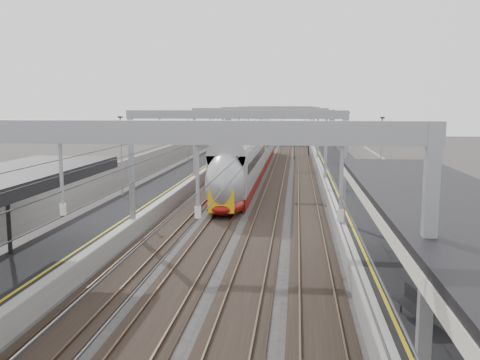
% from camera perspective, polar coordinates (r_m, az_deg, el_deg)
% --- Properties ---
extents(platform_left, '(4.00, 120.00, 1.00)m').
position_cam_1_polar(platform_left, '(55.74, -5.96, 0.36)').
color(platform_left, black).
rests_on(platform_left, ground).
extents(platform_right, '(4.00, 120.00, 1.00)m').
position_cam_1_polar(platform_right, '(54.71, 10.66, 0.11)').
color(platform_right, black).
rests_on(platform_right, ground).
extents(tracks, '(11.40, 140.00, 0.20)m').
position_cam_1_polar(tracks, '(54.71, 2.27, -0.23)').
color(tracks, black).
rests_on(tracks, ground).
extents(overhead_line, '(13.00, 140.00, 6.60)m').
position_cam_1_polar(overhead_line, '(60.77, 2.72, 6.36)').
color(overhead_line, gray).
rests_on(overhead_line, platform_left).
extents(overbridge, '(22.00, 2.20, 6.90)m').
position_cam_1_polar(overbridge, '(109.11, 4.23, 6.66)').
color(overbridge, gray).
rests_on(overbridge, ground).
extents(wall_left, '(0.30, 120.00, 3.20)m').
position_cam_1_polar(wall_left, '(56.36, -9.16, 1.51)').
color(wall_left, gray).
rests_on(wall_left, ground).
extents(wall_right, '(0.30, 120.00, 3.20)m').
position_cam_1_polar(wall_right, '(54.92, 14.02, 1.20)').
color(wall_right, gray).
rests_on(wall_right, ground).
extents(train, '(2.87, 52.27, 4.53)m').
position_cam_1_polar(train, '(60.24, 1.22, 2.61)').
color(train, maroon).
rests_on(train, ground).
extents(bench, '(0.97, 1.98, 0.99)m').
position_cam_1_polar(bench, '(18.47, 18.19, -12.41)').
color(bench, black).
rests_on(bench, platform_right).
extents(signal_green, '(0.32, 0.32, 3.48)m').
position_cam_1_polar(signal_green, '(76.87, -0.49, 3.94)').
color(signal_green, black).
rests_on(signal_green, ground).
extents(signal_red_near, '(0.32, 0.32, 3.48)m').
position_cam_1_polar(signal_red_near, '(78.74, 5.81, 4.00)').
color(signal_red_near, black).
rests_on(signal_red_near, ground).
extents(signal_red_far, '(0.32, 0.32, 3.48)m').
position_cam_1_polar(signal_red_far, '(83.86, 7.34, 4.22)').
color(signal_red_far, black).
rests_on(signal_red_far, ground).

